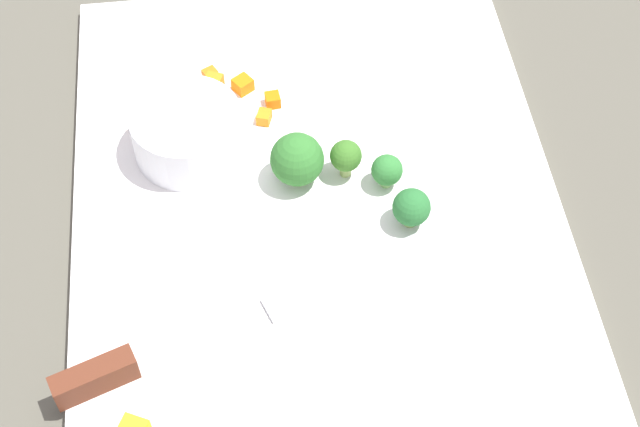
% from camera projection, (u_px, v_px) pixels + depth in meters
% --- Properties ---
extents(ground_plane, '(4.00, 4.00, 0.00)m').
position_uv_depth(ground_plane, '(320.00, 231.00, 0.74)').
color(ground_plane, '#545246').
extents(cutting_board, '(0.54, 0.37, 0.01)m').
position_uv_depth(cutting_board, '(320.00, 226.00, 0.73)').
color(cutting_board, white).
rests_on(cutting_board, ground_plane).
extents(prep_bowl, '(0.09, 0.09, 0.04)m').
position_uv_depth(prep_bowl, '(188.00, 133.00, 0.76)').
color(prep_bowl, white).
rests_on(prep_bowl, cutting_board).
extents(chef_knife, '(0.13, 0.33, 0.02)m').
position_uv_depth(chef_knife, '(211.00, 331.00, 0.66)').
color(chef_knife, silver).
rests_on(chef_knife, cutting_board).
extents(carrot_dice_0, '(0.01, 0.01, 0.01)m').
position_uv_depth(carrot_dice_0, '(210.00, 75.00, 0.82)').
color(carrot_dice_0, orange).
rests_on(carrot_dice_0, cutting_board).
extents(carrot_dice_1, '(0.01, 0.01, 0.01)m').
position_uv_depth(carrot_dice_1, '(273.00, 100.00, 0.80)').
color(carrot_dice_1, orange).
rests_on(carrot_dice_1, cutting_board).
extents(carrot_dice_2, '(0.02, 0.02, 0.01)m').
position_uv_depth(carrot_dice_2, '(152.00, 105.00, 0.79)').
color(carrot_dice_2, orange).
rests_on(carrot_dice_2, cutting_board).
extents(carrot_dice_3, '(0.02, 0.01, 0.01)m').
position_uv_depth(carrot_dice_3, '(264.00, 117.00, 0.79)').
color(carrot_dice_3, orange).
rests_on(carrot_dice_3, cutting_board).
extents(carrot_dice_4, '(0.02, 0.02, 0.01)m').
position_uv_depth(carrot_dice_4, '(243.00, 85.00, 0.81)').
color(carrot_dice_4, orange).
rests_on(carrot_dice_4, cutting_board).
extents(carrot_dice_5, '(0.02, 0.02, 0.01)m').
position_uv_depth(carrot_dice_5, '(214.00, 83.00, 0.81)').
color(carrot_dice_5, orange).
rests_on(carrot_dice_5, cutting_board).
extents(carrot_dice_6, '(0.01, 0.01, 0.01)m').
position_uv_depth(carrot_dice_6, '(157.00, 96.00, 0.80)').
color(carrot_dice_6, orange).
rests_on(carrot_dice_6, cutting_board).
extents(broccoli_floret_0, '(0.02, 0.02, 0.03)m').
position_uv_depth(broccoli_floret_0, '(346.00, 157.00, 0.74)').
color(broccoli_floret_0, '#96AD5F').
rests_on(broccoli_floret_0, cutting_board).
extents(broccoli_floret_1, '(0.03, 0.03, 0.03)m').
position_uv_depth(broccoli_floret_1, '(411.00, 208.00, 0.71)').
color(broccoli_floret_1, '#91B35E').
rests_on(broccoli_floret_1, cutting_board).
extents(broccoli_floret_2, '(0.02, 0.02, 0.03)m').
position_uv_depth(broccoli_floret_2, '(387.00, 171.00, 0.74)').
color(broccoli_floret_2, '#88BE6A').
rests_on(broccoli_floret_2, cutting_board).
extents(broccoli_floret_3, '(0.04, 0.04, 0.04)m').
position_uv_depth(broccoli_floret_3, '(297.00, 160.00, 0.74)').
color(broccoli_floret_3, '#97B769').
rests_on(broccoli_floret_3, cutting_board).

